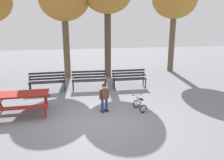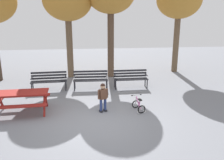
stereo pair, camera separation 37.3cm
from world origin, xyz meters
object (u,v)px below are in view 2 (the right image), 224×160
object	(u,v)px
park_bench_left	(91,78)
park_bench_right	(131,77)
picnic_table	(22,97)
child_standing	(103,95)
park_bench_far_left	(49,79)
kids_bicycle	(139,105)

from	to	relation	value
park_bench_left	park_bench_right	xyz separation A→B (m)	(1.90, -0.05, 0.00)
picnic_table	park_bench_right	world-z (taller)	park_bench_right
child_standing	picnic_table	bearing A→B (deg)	174.68
park_bench_far_left	park_bench_right	bearing A→B (deg)	-1.05
park_bench_far_left	park_bench_right	size ratio (longest dim) A/B	1.01
picnic_table	child_standing	world-z (taller)	child_standing
picnic_table	park_bench_left	world-z (taller)	park_bench_left
park_bench_right	kids_bicycle	xyz separation A→B (m)	(-0.29, -2.85, -0.31)
park_bench_left	park_bench_far_left	bearing A→B (deg)	179.37
park_bench_right	kids_bicycle	size ratio (longest dim) A/B	2.64
park_bench_far_left	park_bench_right	distance (m)	3.80
park_bench_left	park_bench_right	bearing A→B (deg)	-1.49
kids_bicycle	park_bench_right	bearing A→B (deg)	84.26
child_standing	park_bench_far_left	bearing A→B (deg)	128.15
picnic_table	park_bench_far_left	distance (m)	2.65
child_standing	park_bench_left	bearing A→B (deg)	96.64
park_bench_far_left	kids_bicycle	world-z (taller)	park_bench_far_left
park_bench_left	child_standing	world-z (taller)	child_standing
child_standing	kids_bicycle	size ratio (longest dim) A/B	1.73
park_bench_left	park_bench_right	world-z (taller)	same
picnic_table	park_bench_right	xyz separation A→B (m)	(4.39, 2.51, -0.08)
picnic_table	park_bench_right	size ratio (longest dim) A/B	1.15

